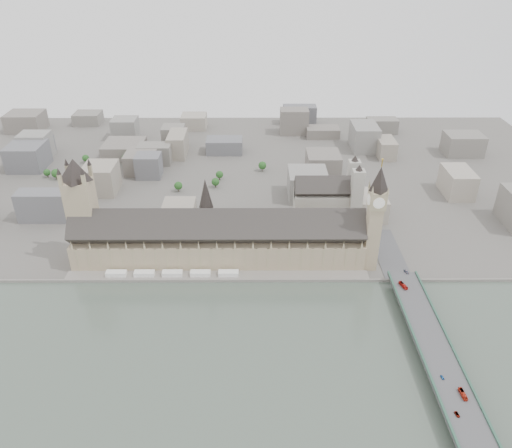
{
  "coord_description": "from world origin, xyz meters",
  "views": [
    {
      "loc": [
        33.41,
        -370.45,
        262.96
      ],
      "look_at": [
        34.73,
        38.82,
        28.28
      ],
      "focal_mm": 35.0,
      "sensor_mm": 36.0,
      "label": 1
    }
  ],
  "objects_px": {
    "elizabeth_tower": "(376,212)",
    "red_bus_south": "(463,394)",
    "westminster_abbey": "(328,200)",
    "palace_of_westminster": "(218,240)",
    "victoria_tower": "(81,205)",
    "car_blue": "(442,377)",
    "red_bus_north": "(403,285)",
    "car_grey": "(457,414)",
    "westminster_bridge": "(426,334)",
    "car_approach": "(406,272)"
  },
  "relations": [
    {
      "from": "red_bus_south",
      "to": "car_grey",
      "type": "relative_size",
      "value": 2.17
    },
    {
      "from": "car_grey",
      "to": "westminster_abbey",
      "type": "bearing_deg",
      "value": 91.19
    },
    {
      "from": "red_bus_north",
      "to": "red_bus_south",
      "type": "xyz_separation_m",
      "value": [
        8.34,
        -114.2,
        -0.09
      ]
    },
    {
      "from": "palace_of_westminster",
      "to": "elizabeth_tower",
      "type": "xyz_separation_m",
      "value": [
        138.0,
        -11.7,
        35.38
      ]
    },
    {
      "from": "red_bus_south",
      "to": "car_approach",
      "type": "height_order",
      "value": "red_bus_south"
    },
    {
      "from": "westminster_bridge",
      "to": "car_blue",
      "type": "bearing_deg",
      "value": -95.24
    },
    {
      "from": "elizabeth_tower",
      "to": "red_bus_south",
      "type": "distance_m",
      "value": 166.96
    },
    {
      "from": "car_blue",
      "to": "car_grey",
      "type": "xyz_separation_m",
      "value": [
        -0.65,
        -29.55,
        0.0
      ]
    },
    {
      "from": "red_bus_south",
      "to": "palace_of_westminster",
      "type": "bearing_deg",
      "value": 130.23
    },
    {
      "from": "victoria_tower",
      "to": "car_grey",
      "type": "height_order",
      "value": "victoria_tower"
    },
    {
      "from": "victoria_tower",
      "to": "car_blue",
      "type": "bearing_deg",
      "value": -29.99
    },
    {
      "from": "car_blue",
      "to": "westminster_bridge",
      "type": "bearing_deg",
      "value": 75.85
    },
    {
      "from": "car_grey",
      "to": "elizabeth_tower",
      "type": "bearing_deg",
      "value": 87.4
    },
    {
      "from": "car_blue",
      "to": "car_approach",
      "type": "xyz_separation_m",
      "value": [
        7.92,
        120.03,
        0.2
      ]
    },
    {
      "from": "westminster_abbey",
      "to": "red_bus_north",
      "type": "xyz_separation_m",
      "value": [
        46.46,
        -130.75,
        -13.37
      ]
    },
    {
      "from": "westminster_bridge",
      "to": "red_bus_south",
      "type": "xyz_separation_m",
      "value": [
        3.72,
        -62.45,
        6.5
      ]
    },
    {
      "from": "red_bus_north",
      "to": "red_bus_south",
      "type": "relative_size",
      "value": 1.07
    },
    {
      "from": "westminster_bridge",
      "to": "westminster_abbey",
      "type": "relative_size",
      "value": 4.78
    },
    {
      "from": "car_blue",
      "to": "red_bus_north",
      "type": "bearing_deg",
      "value": 81.22
    },
    {
      "from": "red_bus_north",
      "to": "car_grey",
      "type": "distance_m",
      "value": 129.19
    },
    {
      "from": "elizabeth_tower",
      "to": "red_bus_south",
      "type": "bearing_deg",
      "value": -80.05
    },
    {
      "from": "westminster_bridge",
      "to": "car_blue",
      "type": "xyz_separation_m",
      "value": [
        -4.39,
        -47.88,
        5.75
      ]
    },
    {
      "from": "westminster_abbey",
      "to": "car_blue",
      "type": "bearing_deg",
      "value": -78.55
    },
    {
      "from": "victoria_tower",
      "to": "red_bus_south",
      "type": "height_order",
      "value": "victoria_tower"
    },
    {
      "from": "westminster_bridge",
      "to": "car_approach",
      "type": "xyz_separation_m",
      "value": [
        3.53,
        72.15,
        5.95
      ]
    },
    {
      "from": "palace_of_westminster",
      "to": "car_approach",
      "type": "bearing_deg",
      "value": -11.96
    },
    {
      "from": "westminster_abbey",
      "to": "car_grey",
      "type": "bearing_deg",
      "value": -79.96
    },
    {
      "from": "elizabeth_tower",
      "to": "red_bus_north",
      "type": "distance_m",
      "value": 66.63
    },
    {
      "from": "elizabeth_tower",
      "to": "red_bus_north",
      "type": "height_order",
      "value": "elizabeth_tower"
    },
    {
      "from": "westminster_abbey",
      "to": "westminster_bridge",
      "type": "bearing_deg",
      "value": -74.36
    },
    {
      "from": "palace_of_westminster",
      "to": "victoria_tower",
      "type": "bearing_deg",
      "value": 177.04
    },
    {
      "from": "elizabeth_tower",
      "to": "westminster_bridge",
      "type": "bearing_deg",
      "value": -75.89
    },
    {
      "from": "elizabeth_tower",
      "to": "car_grey",
      "type": "distance_m",
      "value": 180.26
    },
    {
      "from": "elizabeth_tower",
      "to": "car_approach",
      "type": "distance_m",
      "value": 59.27
    },
    {
      "from": "westminster_abbey",
      "to": "red_bus_south",
      "type": "distance_m",
      "value": 251.37
    },
    {
      "from": "red_bus_south",
      "to": "westminster_abbey",
      "type": "bearing_deg",
      "value": 98.51
    },
    {
      "from": "westminster_bridge",
      "to": "red_bus_south",
      "type": "distance_m",
      "value": 62.9
    },
    {
      "from": "westminster_abbey",
      "to": "victoria_tower",
      "type": "bearing_deg",
      "value": -163.5
    },
    {
      "from": "westminster_abbey",
      "to": "red_bus_south",
      "type": "relative_size",
      "value": 6.89
    },
    {
      "from": "car_grey",
      "to": "westminster_bridge",
      "type": "bearing_deg",
      "value": 77.42
    },
    {
      "from": "westminster_bridge",
      "to": "westminster_abbey",
      "type": "distance_m",
      "value": 190.56
    },
    {
      "from": "red_bus_north",
      "to": "car_approach",
      "type": "distance_m",
      "value": 21.97
    },
    {
      "from": "elizabeth_tower",
      "to": "victoria_tower",
      "type": "bearing_deg",
      "value": 176.04
    },
    {
      "from": "red_bus_south",
      "to": "elizabeth_tower",
      "type": "bearing_deg",
      "value": 95.86
    },
    {
      "from": "elizabeth_tower",
      "to": "car_blue",
      "type": "height_order",
      "value": "elizabeth_tower"
    },
    {
      "from": "palace_of_westminster",
      "to": "elizabeth_tower",
      "type": "relative_size",
      "value": 2.47
    },
    {
      "from": "westminster_bridge",
      "to": "car_approach",
      "type": "relative_size",
      "value": 57.07
    },
    {
      "from": "victoria_tower",
      "to": "westminster_bridge",
      "type": "relative_size",
      "value": 0.31
    },
    {
      "from": "palace_of_westminster",
      "to": "elizabeth_tower",
      "type": "height_order",
      "value": "elizabeth_tower"
    },
    {
      "from": "red_bus_south",
      "to": "car_grey",
      "type": "xyz_separation_m",
      "value": [
        -8.77,
        -14.98,
        -0.74
      ]
    }
  ]
}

